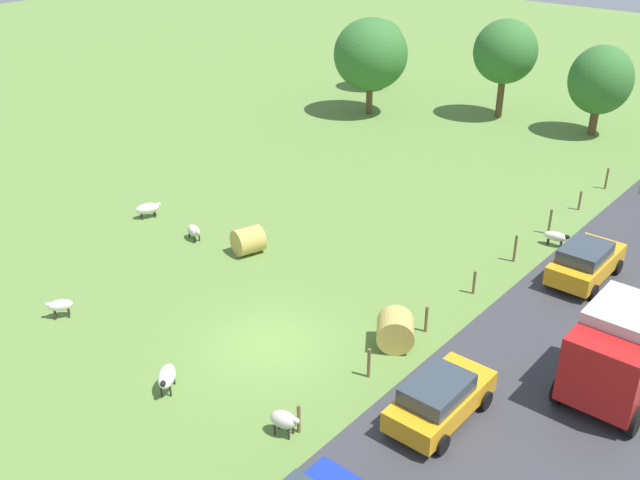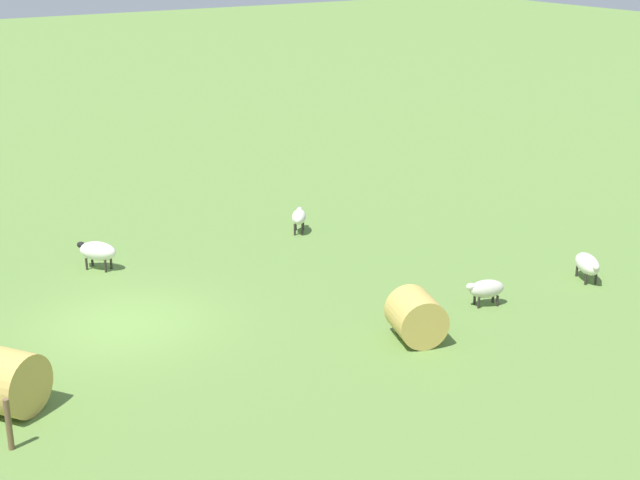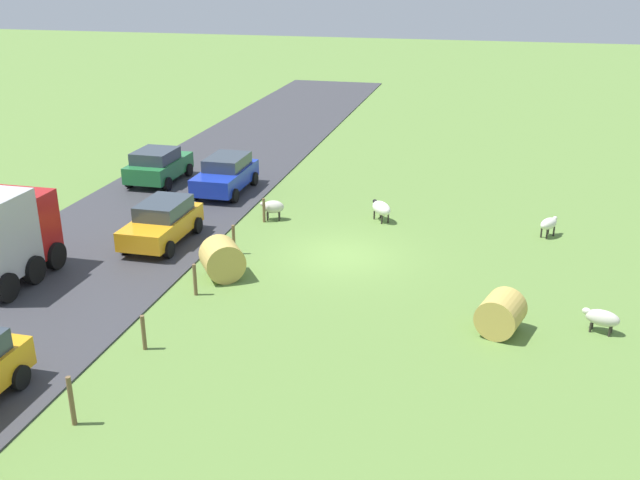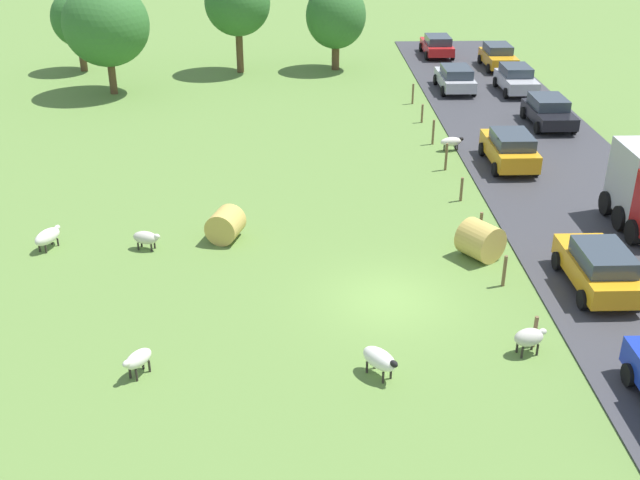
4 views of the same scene
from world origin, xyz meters
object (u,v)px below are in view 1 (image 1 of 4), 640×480
Objects in this scene: sheep_1 at (194,231)px; tree_3 at (371,55)px; sheep_4 at (556,236)px; hay_bale_0 at (395,330)px; tree_0 at (381,44)px; hay_bale_1 at (248,241)px; sheep_2 at (148,208)px; sheep_0 at (284,420)px; truck_0 at (618,354)px; sheep_5 at (60,305)px; sheep_3 at (167,377)px; car_5 at (440,398)px; car_6 at (586,261)px; tree_1 at (505,52)px; tree_2 at (601,80)px.

tree_3 is at bearing 104.76° from sheep_1.
hay_bale_0 is (-1.12, -11.45, 0.21)m from sheep_4.
tree_3 reaches higher than sheep_1.
hay_bale_1 is at bearing -66.09° from tree_0.
sheep_2 is 0.25× the size of tree_0.
tree_0 reaches higher than sheep_0.
sheep_4 is 11.14m from truck_0.
sheep_5 is 0.15× the size of tree_3.
car_5 is at bearing 30.33° from sheep_3.
truck_0 is at bearing 2.36° from sheep_2.
tree_3 is at bearing 147.74° from car_6.
tree_0 is 10.90m from tree_1.
sheep_0 is 15.60m from car_6.
hay_bale_0 is at bearing -69.54° from tree_1.
car_5 is (12.75, -4.27, 0.27)m from hay_bale_1.
hay_bale_0 reaches higher than sheep_3.
sheep_0 is at bearing -30.18° from sheep_1.
sheep_0 reaches higher than sheep_4.
tree_0 reaches higher than truck_0.
tree_1 is 33.45m from car_5.
tree_3 is (3.27, -5.88, 0.70)m from tree_0.
sheep_4 is at bearing 134.44° from car_6.
sheep_0 is at bearing -102.29° from car_6.
tree_1 is at bearing 126.44° from car_6.
sheep_5 is at bearing -59.20° from sheep_2.
car_5 is at bearing -36.20° from hay_bale_0.
tree_3 reaches higher than hay_bale_1.
car_6 is (21.32, -13.46, -3.29)m from tree_3.
sheep_2 is 19.86m from sheep_4.
sheep_2 is 0.20× the size of tree_3.
sheep_1 is at bearing 149.82° from sheep_0.
tree_3 is at bearing 149.68° from sheep_4.
sheep_5 is (-6.74, 0.25, -0.02)m from sheep_3.
sheep_3 is 9.02m from car_5.
sheep_2 is 0.34× the size of truck_0.
sheep_3 is 0.30× the size of car_6.
sheep_1 is (-12.32, 7.17, -0.10)m from sheep_0.
car_5 is at bearing -128.83° from truck_0.
sheep_4 is at bearing 30.99° from sheep_2.
sheep_4 is 3.29m from car_6.
car_5 reaches higher than sheep_5.
car_5 reaches higher than sheep_1.
sheep_1 is 0.89× the size of hay_bale_1.
tree_2 is (-4.93, 16.84, 3.16)m from sheep_4.
sheep_2 is 0.20× the size of tree_1.
sheep_2 is 21.77m from tree_3.
tree_3 is 33.08m from car_5.
sheep_0 is 14.26m from sheep_1.
sheep_3 is 0.99× the size of hay_bale_1.
tree_3 is (-14.11, -5.71, 0.58)m from tree_2.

